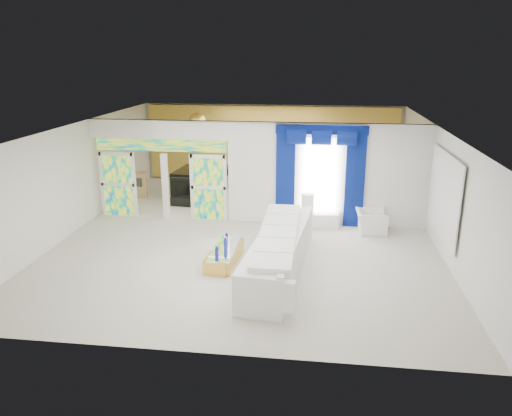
# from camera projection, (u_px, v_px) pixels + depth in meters

# --- Properties ---
(floor) EXTENTS (12.00, 12.00, 0.00)m
(floor) POSITION_uv_depth(u_px,v_px,m) (251.00, 232.00, 14.02)
(floor) COLOR #B7AF9E
(floor) RESTS_ON ground
(dividing_wall) EXTENTS (5.70, 0.18, 3.00)m
(dividing_wall) POSITION_uv_depth(u_px,v_px,m) (329.00, 175.00, 14.26)
(dividing_wall) COLOR white
(dividing_wall) RESTS_ON ground
(dividing_header) EXTENTS (4.30, 0.18, 0.55)m
(dividing_header) POSITION_uv_depth(u_px,v_px,m) (160.00, 129.00, 14.49)
(dividing_header) COLOR white
(dividing_header) RESTS_ON dividing_wall
(stained_panel_left) EXTENTS (0.95, 0.04, 2.00)m
(stained_panel_left) POSITION_uv_depth(u_px,v_px,m) (118.00, 184.00, 15.18)
(stained_panel_left) COLOR #994C3F
(stained_panel_left) RESTS_ON ground
(stained_panel_right) EXTENTS (0.95, 0.04, 2.00)m
(stained_panel_right) POSITION_uv_depth(u_px,v_px,m) (209.00, 187.00, 14.84)
(stained_panel_right) COLOR #994C3F
(stained_panel_right) RESTS_ON ground
(stained_transom) EXTENTS (4.00, 0.05, 0.35)m
(stained_transom) POSITION_uv_depth(u_px,v_px,m) (161.00, 145.00, 14.63)
(stained_transom) COLOR #994C3F
(stained_transom) RESTS_ON dividing_header
(window_pane) EXTENTS (1.00, 0.02, 2.30)m
(window_pane) POSITION_uv_depth(u_px,v_px,m) (320.00, 177.00, 14.21)
(window_pane) COLOR white
(window_pane) RESTS_ON dividing_wall
(blue_drape_left) EXTENTS (0.55, 0.10, 2.80)m
(blue_drape_left) POSITION_uv_depth(u_px,v_px,m) (285.00, 178.00, 14.31)
(blue_drape_left) COLOR #030943
(blue_drape_left) RESTS_ON ground
(blue_drape_right) EXTENTS (0.55, 0.10, 2.80)m
(blue_drape_right) POSITION_uv_depth(u_px,v_px,m) (355.00, 180.00, 14.07)
(blue_drape_right) COLOR #030943
(blue_drape_right) RESTS_ON ground
(blue_pelmet) EXTENTS (2.60, 0.12, 0.25)m
(blue_pelmet) POSITION_uv_depth(u_px,v_px,m) (322.00, 130.00, 13.77)
(blue_pelmet) COLOR #030943
(blue_pelmet) RESTS_ON dividing_wall
(wall_mirror) EXTENTS (0.04, 2.70, 1.90)m
(wall_mirror) POSITION_uv_depth(u_px,v_px,m) (445.00, 195.00, 12.01)
(wall_mirror) COLOR white
(wall_mirror) RESTS_ON ground
(gold_curtains) EXTENTS (9.70, 0.12, 2.90)m
(gold_curtains) POSITION_uv_depth(u_px,v_px,m) (271.00, 144.00, 19.15)
(gold_curtains) COLOR gold
(gold_curtains) RESTS_ON ground
(white_sofa) EXTENTS (1.44, 4.65, 0.87)m
(white_sofa) POSITION_uv_depth(u_px,v_px,m) (279.00, 254.00, 11.37)
(white_sofa) COLOR silver
(white_sofa) RESTS_ON ground
(coffee_table) EXTENTS (0.71, 1.69, 0.37)m
(coffee_table) POSITION_uv_depth(u_px,v_px,m) (224.00, 256.00, 11.89)
(coffee_table) COLOR gold
(coffee_table) RESTS_ON ground
(console_table) EXTENTS (1.26, 0.51, 0.41)m
(console_table) POSITION_uv_depth(u_px,v_px,m) (317.00, 220.00, 14.40)
(console_table) COLOR white
(console_table) RESTS_ON ground
(table_lamp) EXTENTS (0.36, 0.36, 0.58)m
(table_lamp) POSITION_uv_depth(u_px,v_px,m) (308.00, 203.00, 14.29)
(table_lamp) COLOR white
(table_lamp) RESTS_ON console_table
(armchair) EXTENTS (0.87, 0.99, 0.63)m
(armchair) POSITION_uv_depth(u_px,v_px,m) (371.00, 221.00, 13.96)
(armchair) COLOR silver
(armchair) RESTS_ON ground
(grand_piano) EXTENTS (1.46, 1.83, 0.87)m
(grand_piano) POSITION_uv_depth(u_px,v_px,m) (196.00, 181.00, 17.85)
(grand_piano) COLOR black
(grand_piano) RESTS_ON ground
(piano_bench) EXTENTS (0.94, 0.44, 0.30)m
(piano_bench) POSITION_uv_depth(u_px,v_px,m) (185.00, 201.00, 16.42)
(piano_bench) COLOR black
(piano_bench) RESTS_ON ground
(tv_console) EXTENTS (0.72, 0.68, 0.87)m
(tv_console) POSITION_uv_depth(u_px,v_px,m) (138.00, 185.00, 17.38)
(tv_console) COLOR #AA7F55
(tv_console) RESTS_ON ground
(chandelier) EXTENTS (0.60, 0.60, 0.60)m
(chandelier) POSITION_uv_depth(u_px,v_px,m) (197.00, 122.00, 16.72)
(chandelier) COLOR gold
(chandelier) RESTS_ON ceiling
(decanters) EXTENTS (0.19, 1.18, 0.25)m
(decanters) POSITION_uv_depth(u_px,v_px,m) (223.00, 245.00, 11.80)
(decanters) COLOR #152897
(decanters) RESTS_ON coffee_table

